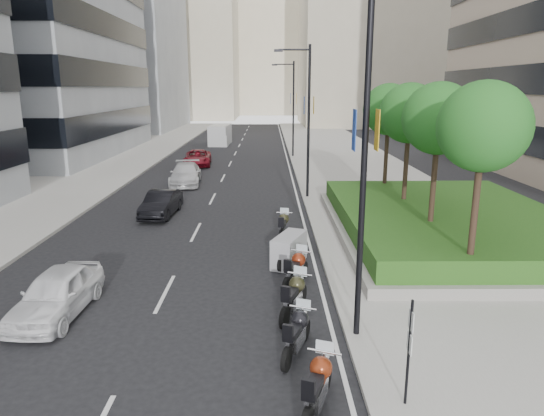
{
  "coord_description": "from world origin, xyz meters",
  "views": [
    {
      "loc": [
        1.93,
        -10.88,
        6.61
      ],
      "look_at": [
        2.07,
        7.61,
        2.0
      ],
      "focal_mm": 32.0,
      "sensor_mm": 36.0,
      "label": 1
    }
  ],
  "objects_px": {
    "lamp_post_0": "(358,152)",
    "car_a": "(57,293)",
    "lamp_post_1": "(306,115)",
    "motorcycle_1": "(318,386)",
    "parking_sign": "(409,347)",
    "motorcycle_3": "(294,296)",
    "car_d": "(198,158)",
    "motorcycle_6": "(283,226)",
    "lamp_post_2": "(292,104)",
    "motorcycle_2": "(297,333)",
    "motorcycle_5": "(289,250)",
    "motorcycle_4": "(296,270)",
    "car_c": "(186,174)",
    "car_b": "(161,204)",
    "delivery_van": "(220,136)"
  },
  "relations": [
    {
      "from": "motorcycle_3",
      "to": "delivery_van",
      "type": "bearing_deg",
      "value": 29.43
    },
    {
      "from": "lamp_post_0",
      "to": "motorcycle_6",
      "type": "height_order",
      "value": "lamp_post_0"
    },
    {
      "from": "motorcycle_2",
      "to": "car_a",
      "type": "height_order",
      "value": "car_a"
    },
    {
      "from": "motorcycle_1",
      "to": "motorcycle_6",
      "type": "distance_m",
      "value": 12.04
    },
    {
      "from": "lamp_post_0",
      "to": "delivery_van",
      "type": "relative_size",
      "value": 1.61
    },
    {
      "from": "motorcycle_3",
      "to": "lamp_post_0",
      "type": "bearing_deg",
      "value": -112.46
    },
    {
      "from": "motorcycle_4",
      "to": "motorcycle_5",
      "type": "distance_m",
      "value": 2.06
    },
    {
      "from": "car_d",
      "to": "motorcycle_6",
      "type": "bearing_deg",
      "value": -76.66
    },
    {
      "from": "motorcycle_2",
      "to": "car_d",
      "type": "relative_size",
      "value": 0.43
    },
    {
      "from": "motorcycle_6",
      "to": "car_d",
      "type": "distance_m",
      "value": 22.1
    },
    {
      "from": "motorcycle_6",
      "to": "car_a",
      "type": "height_order",
      "value": "car_a"
    },
    {
      "from": "car_d",
      "to": "delivery_van",
      "type": "distance_m",
      "value": 15.77
    },
    {
      "from": "motorcycle_5",
      "to": "car_d",
      "type": "height_order",
      "value": "car_d"
    },
    {
      "from": "car_b",
      "to": "car_d",
      "type": "bearing_deg",
      "value": 95.75
    },
    {
      "from": "parking_sign",
      "to": "motorcycle_2",
      "type": "relative_size",
      "value": 1.21
    },
    {
      "from": "motorcycle_3",
      "to": "car_d",
      "type": "xyz_separation_m",
      "value": [
        -6.93,
        28.64,
        0.06
      ]
    },
    {
      "from": "motorcycle_2",
      "to": "motorcycle_3",
      "type": "distance_m",
      "value": 2.16
    },
    {
      "from": "car_d",
      "to": "delivery_van",
      "type": "relative_size",
      "value": 0.86
    },
    {
      "from": "lamp_post_1",
      "to": "motorcycle_1",
      "type": "bearing_deg",
      "value": -93.41
    },
    {
      "from": "motorcycle_2",
      "to": "car_c",
      "type": "relative_size",
      "value": 0.41
    },
    {
      "from": "lamp_post_1",
      "to": "motorcycle_2",
      "type": "relative_size",
      "value": 4.37
    },
    {
      "from": "lamp_post_1",
      "to": "motorcycle_2",
      "type": "bearing_deg",
      "value": -94.82
    },
    {
      "from": "car_b",
      "to": "delivery_van",
      "type": "relative_size",
      "value": 0.71
    },
    {
      "from": "delivery_van",
      "to": "motorcycle_6",
      "type": "bearing_deg",
      "value": -77.1
    },
    {
      "from": "motorcycle_5",
      "to": "car_a",
      "type": "xyz_separation_m",
      "value": [
        -7.07,
        -4.15,
        0.1
      ]
    },
    {
      "from": "car_c",
      "to": "lamp_post_1",
      "type": "bearing_deg",
      "value": -34.87
    },
    {
      "from": "car_c",
      "to": "car_d",
      "type": "relative_size",
      "value": 1.03
    },
    {
      "from": "motorcycle_6",
      "to": "car_a",
      "type": "bearing_deg",
      "value": 145.43
    },
    {
      "from": "car_a",
      "to": "car_c",
      "type": "bearing_deg",
      "value": 91.4
    },
    {
      "from": "lamp_post_2",
      "to": "parking_sign",
      "type": "distance_m",
      "value": 38.18
    },
    {
      "from": "parking_sign",
      "to": "motorcycle_3",
      "type": "bearing_deg",
      "value": 115.72
    },
    {
      "from": "motorcycle_1",
      "to": "motorcycle_4",
      "type": "distance_m",
      "value": 6.6
    },
    {
      "from": "lamp_post_2",
      "to": "motorcycle_4",
      "type": "xyz_separation_m",
      "value": [
        -1.28,
        -31.43,
        -4.47
      ]
    },
    {
      "from": "motorcycle_5",
      "to": "car_a",
      "type": "bearing_deg",
      "value": 143.34
    },
    {
      "from": "lamp_post_0",
      "to": "car_a",
      "type": "xyz_separation_m",
      "value": [
        -8.5,
        1.48,
        -4.38
      ]
    },
    {
      "from": "lamp_post_0",
      "to": "car_d",
      "type": "xyz_separation_m",
      "value": [
        -8.39,
        30.02,
        -4.39
      ]
    },
    {
      "from": "lamp_post_0",
      "to": "car_c",
      "type": "bearing_deg",
      "value": 110.37
    },
    {
      "from": "motorcycle_2",
      "to": "car_c",
      "type": "xyz_separation_m",
      "value": [
        -6.53,
        22.39,
        0.15
      ]
    },
    {
      "from": "motorcycle_2",
      "to": "lamp_post_0",
      "type": "bearing_deg",
      "value": -42.13
    },
    {
      "from": "delivery_van",
      "to": "lamp_post_0",
      "type": "bearing_deg",
      "value": -77.1
    },
    {
      "from": "lamp_post_0",
      "to": "car_d",
      "type": "height_order",
      "value": "lamp_post_0"
    },
    {
      "from": "lamp_post_1",
      "to": "parking_sign",
      "type": "distance_m",
      "value": 20.33
    },
    {
      "from": "motorcycle_6",
      "to": "lamp_post_0",
      "type": "bearing_deg",
      "value": -162.03
    },
    {
      "from": "motorcycle_4",
      "to": "car_c",
      "type": "xyz_separation_m",
      "value": [
        -6.74,
        18.05,
        0.13
      ]
    },
    {
      "from": "parking_sign",
      "to": "motorcycle_2",
      "type": "xyz_separation_m",
      "value": [
        -2.15,
        2.23,
        -0.88
      ]
    },
    {
      "from": "parking_sign",
      "to": "motorcycle_3",
      "type": "distance_m",
      "value": 4.94
    },
    {
      "from": "car_b",
      "to": "parking_sign",
      "type": "bearing_deg",
      "value": -57.85
    },
    {
      "from": "motorcycle_3",
      "to": "car_c",
      "type": "bearing_deg",
      "value": 39.09
    },
    {
      "from": "motorcycle_1",
      "to": "motorcycle_5",
      "type": "distance_m",
      "value": 8.66
    },
    {
      "from": "lamp_post_1",
      "to": "car_b",
      "type": "xyz_separation_m",
      "value": [
        -7.88,
        -4.0,
        -4.41
      ]
    }
  ]
}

